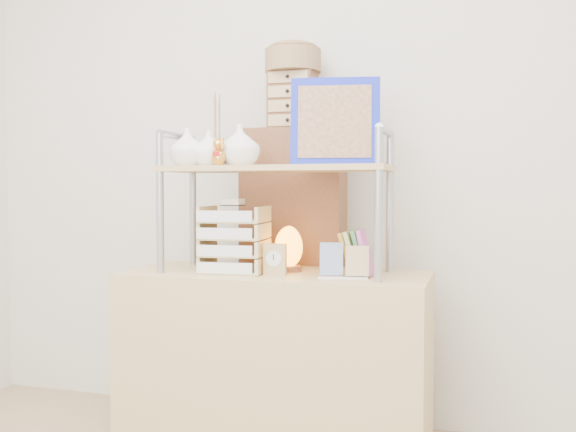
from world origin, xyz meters
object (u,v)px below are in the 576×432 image
Objects in this scene: letter_tray at (233,243)px; cabinet at (294,278)px; desk at (276,366)px; salt_lamp at (289,248)px.

cabinet is at bearing 72.63° from letter_tray.
desk is at bearing -87.68° from cabinet.
cabinet reaches higher than salt_lamp.
salt_lamp is (0.07, -0.32, 0.17)m from cabinet.
desk is 6.57× the size of salt_lamp.
letter_tray reaches higher than salt_lamp.
cabinet is at bearing 95.07° from desk.
salt_lamp is at bearing -80.33° from cabinet.
desk is at bearing -127.24° from salt_lamp.
desk is 0.52m from letter_tray.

